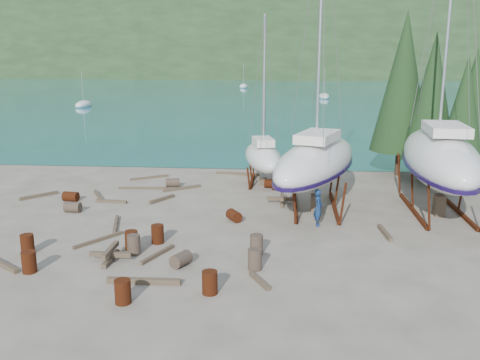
# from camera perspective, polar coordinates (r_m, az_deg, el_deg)

# --- Properties ---
(ground) EXTENTS (600.00, 600.00, 0.00)m
(ground) POSITION_cam_1_polar(r_m,az_deg,el_deg) (26.21, -1.80, -5.85)
(ground) COLOR #5D5849
(ground) RESTS_ON ground
(bay_water) EXTENTS (700.00, 700.00, 0.00)m
(bay_water) POSITION_cam_1_polar(r_m,az_deg,el_deg) (339.67, 4.64, 11.97)
(bay_water) COLOR #176473
(bay_water) RESTS_ON ground
(far_hill) EXTENTS (800.00, 360.00, 110.00)m
(far_hill) POSITION_cam_1_polar(r_m,az_deg,el_deg) (344.67, 4.65, 11.99)
(far_hill) COLOR #1E3018
(far_hill) RESTS_ON ground
(far_house_left) EXTENTS (6.60, 5.60, 5.60)m
(far_house_left) POSITION_cam_1_polar(r_m,az_deg,el_deg) (223.68, -11.56, 11.73)
(far_house_left) COLOR beige
(far_house_left) RESTS_ON ground
(far_house_center) EXTENTS (6.60, 5.60, 5.60)m
(far_house_center) POSITION_cam_1_polar(r_m,az_deg,el_deg) (215.85, -1.09, 11.94)
(far_house_center) COLOR beige
(far_house_center) RESTS_ON ground
(far_house_right) EXTENTS (6.60, 5.60, 5.60)m
(far_house_right) POSITION_cam_1_polar(r_m,az_deg,el_deg) (216.32, 12.48, 11.64)
(far_house_right) COLOR beige
(far_house_right) RESTS_ON ground
(cypress_near_right) EXTENTS (3.60, 3.60, 10.00)m
(cypress_near_right) POSITION_cam_1_polar(r_m,az_deg,el_deg) (37.88, 19.79, 8.33)
(cypress_near_right) COLOR black
(cypress_near_right) RESTS_ON ground
(cypress_mid_right) EXTENTS (3.06, 3.06, 8.50)m
(cypress_mid_right) POSITION_cam_1_polar(r_m,az_deg,el_deg) (36.46, 22.75, 6.53)
(cypress_mid_right) COLOR black
(cypress_mid_right) RESTS_ON ground
(cypress_back_left) EXTENTS (4.14, 4.14, 11.50)m
(cypress_back_left) POSITION_cam_1_polar(r_m,az_deg,el_deg) (39.42, 17.03, 9.98)
(cypress_back_left) COLOR black
(cypress_back_left) RESTS_ON ground
(cypress_far_right) EXTENTS (3.24, 3.24, 9.00)m
(cypress_far_right) POSITION_cam_1_polar(r_m,az_deg,el_deg) (39.73, 23.59, 7.37)
(cypress_far_right) COLOR black
(cypress_far_right) RESTS_ON ground
(moored_boat_left) EXTENTS (2.00, 5.00, 6.05)m
(moored_boat_left) POSITION_cam_1_polar(r_m,az_deg,el_deg) (91.13, -16.35, 7.72)
(moored_boat_left) COLOR silver
(moored_boat_left) RESTS_ON ground
(moored_boat_mid) EXTENTS (2.00, 5.00, 6.05)m
(moored_boat_mid) POSITION_cam_1_polar(r_m,az_deg,el_deg) (105.11, 8.96, 8.79)
(moored_boat_mid) COLOR silver
(moored_boat_mid) RESTS_ON ground
(moored_boat_far) EXTENTS (2.00, 5.00, 6.05)m
(moored_boat_far) POSITION_cam_1_polar(r_m,az_deg,el_deg) (135.25, 0.38, 9.96)
(moored_boat_far) COLOR silver
(moored_boat_far) RESTS_ON ground
(large_sailboat_near) EXTENTS (6.62, 11.25, 17.05)m
(large_sailboat_near) POSITION_cam_1_polar(r_m,az_deg,el_deg) (30.09, 8.14, 1.99)
(large_sailboat_near) COLOR silver
(large_sailboat_near) RESTS_ON ground
(large_sailboat_far) EXTENTS (4.39, 12.30, 19.09)m
(large_sailboat_far) POSITION_cam_1_polar(r_m,az_deg,el_deg) (30.98, 20.57, 2.28)
(large_sailboat_far) COLOR silver
(large_sailboat_far) RESTS_ON ground
(small_sailboat_shore) EXTENTS (3.69, 7.23, 11.06)m
(small_sailboat_shore) POSITION_cam_1_polar(r_m,az_deg,el_deg) (35.96, 2.49, 2.49)
(small_sailboat_shore) COLOR silver
(small_sailboat_shore) RESTS_ON ground
(worker) EXTENTS (0.48, 0.72, 1.93)m
(worker) POSITION_cam_1_polar(r_m,az_deg,el_deg) (27.53, 8.35, -2.93)
(worker) COLOR navy
(worker) RESTS_ON ground
(drum_0) EXTENTS (0.58, 0.58, 0.88)m
(drum_0) POSITION_cam_1_polar(r_m,az_deg,el_deg) (25.47, -21.73, -6.37)
(drum_0) COLOR #50270D
(drum_0) RESTS_ON ground
(drum_1) EXTENTS (0.92, 1.05, 0.58)m
(drum_1) POSITION_cam_1_polar(r_m,az_deg,el_deg) (22.56, -6.31, -8.41)
(drum_1) COLOR #2D2823
(drum_1) RESTS_ON ground
(drum_2) EXTENTS (0.94, 0.68, 0.58)m
(drum_2) POSITION_cam_1_polar(r_m,az_deg,el_deg) (33.44, -17.61, -1.69)
(drum_2) COLOR #50270D
(drum_2) RESTS_ON ground
(drum_3) EXTENTS (0.58, 0.58, 0.88)m
(drum_3) POSITION_cam_1_polar(r_m,az_deg,el_deg) (19.70, -12.39, -11.55)
(drum_3) COLOR #50270D
(drum_3) RESTS_ON ground
(drum_4) EXTENTS (0.96, 0.72, 0.58)m
(drum_4) POSITION_cam_1_polar(r_m,az_deg,el_deg) (35.00, 3.38, -0.40)
(drum_4) COLOR #50270D
(drum_4) RESTS_ON ground
(drum_5) EXTENTS (0.58, 0.58, 0.88)m
(drum_5) POSITION_cam_1_polar(r_m,az_deg,el_deg) (23.67, 1.77, -6.87)
(drum_5) COLOR #2D2823
(drum_5) RESTS_ON ground
(drum_6) EXTENTS (0.95, 1.05, 0.58)m
(drum_6) POSITION_cam_1_polar(r_m,az_deg,el_deg) (28.18, -0.64, -3.82)
(drum_6) COLOR #50270D
(drum_6) RESTS_ON ground
(drum_7) EXTENTS (0.58, 0.58, 0.88)m
(drum_7) POSITION_cam_1_polar(r_m,az_deg,el_deg) (19.99, -3.24, -10.86)
(drum_7) COLOR #50270D
(drum_7) RESTS_ON ground
(drum_9) EXTENTS (0.97, 0.72, 0.58)m
(drum_9) POSITION_cam_1_polar(r_m,az_deg,el_deg) (35.52, -7.20, -0.28)
(drum_9) COLOR #2D2823
(drum_9) RESTS_ON ground
(drum_10) EXTENTS (0.58, 0.58, 0.88)m
(drum_10) POSITION_cam_1_polar(r_m,az_deg,el_deg) (25.24, -8.78, -5.72)
(drum_10) COLOR #50270D
(drum_10) RESTS_ON ground
(drum_13) EXTENTS (0.58, 0.58, 0.88)m
(drum_13) POSITION_cam_1_polar(r_m,az_deg,el_deg) (23.37, -21.58, -8.14)
(drum_13) COLOR #50270D
(drum_13) RESTS_ON ground
(drum_14) EXTENTS (0.58, 0.58, 0.88)m
(drum_14) POSITION_cam_1_polar(r_m,az_deg,el_deg) (24.64, -11.51, -6.32)
(drum_14) COLOR #50270D
(drum_14) RESTS_ON ground
(drum_15) EXTENTS (0.92, 0.64, 0.58)m
(drum_15) POSITION_cam_1_polar(r_m,az_deg,el_deg) (31.12, -17.41, -2.78)
(drum_15) COLOR #2D2823
(drum_15) RESTS_ON ground
(drum_16) EXTENTS (0.58, 0.58, 0.88)m
(drum_16) POSITION_cam_1_polar(r_m,az_deg,el_deg) (24.08, -11.26, -6.78)
(drum_16) COLOR #2D2823
(drum_16) RESTS_ON ground
(drum_17) EXTENTS (0.58, 0.58, 0.88)m
(drum_17) POSITION_cam_1_polar(r_m,az_deg,el_deg) (22.05, 1.61, -8.45)
(drum_17) COLOR #2D2823
(drum_17) RESTS_ON ground
(timber_0) EXTENTS (2.39, 1.57, 0.14)m
(timber_0) POSITION_cam_1_polar(r_m,az_deg,el_deg) (38.19, -9.64, 0.27)
(timber_0) COLOR brown
(timber_0) RESTS_ON ground
(timber_1) EXTENTS (0.39, 2.14, 0.19)m
(timber_1) POSITION_cam_1_polar(r_m,az_deg,el_deg) (27.13, 15.19, -5.43)
(timber_1) COLOR brown
(timber_1) RESTS_ON ground
(timber_2) EXTENTS (1.73, 1.95, 0.19)m
(timber_2) POSITION_cam_1_polar(r_m,az_deg,el_deg) (35.07, -20.66, -1.57)
(timber_2) COLOR brown
(timber_2) RESTS_ON ground
(timber_3) EXTENTS (1.71, 2.41, 0.15)m
(timber_3) POSITION_cam_1_polar(r_m,az_deg,el_deg) (26.15, -14.83, -6.19)
(timber_3) COLOR brown
(timber_3) RESTS_ON ground
(timber_4) EXTENTS (1.95, 0.37, 0.17)m
(timber_4) POSITION_cam_1_polar(r_m,az_deg,el_deg) (32.49, -13.57, -2.23)
(timber_4) COLOR brown
(timber_4) RESTS_ON ground
(timber_5) EXTENTS (1.03, 2.24, 0.16)m
(timber_5) POSITION_cam_1_polar(r_m,az_deg,el_deg) (23.80, -8.80, -7.84)
(timber_5) COLOR brown
(timber_5) RESTS_ON ground
(timber_6) EXTENTS (1.81, 0.44, 0.19)m
(timber_6) POSITION_cam_1_polar(r_m,az_deg,el_deg) (38.54, 0.74, 0.62)
(timber_6) COLOR brown
(timber_6) RESTS_ON ground
(timber_7) EXTENTS (0.91, 1.50, 0.17)m
(timber_7) POSITION_cam_1_polar(r_m,az_deg,el_deg) (20.99, 2.08, -10.67)
(timber_7) COLOR brown
(timber_7) RESTS_ON ground
(timber_8) EXTENTS (1.20, 1.86, 0.19)m
(timber_8) POSITION_cam_1_polar(r_m,az_deg,el_deg) (32.38, -8.35, -2.03)
(timber_8) COLOR brown
(timber_8) RESTS_ON ground
(timber_9) EXTENTS (2.20, 0.47, 0.15)m
(timber_9) POSITION_cam_1_polar(r_m,az_deg,el_deg) (38.91, -1.02, 0.71)
(timber_9) COLOR brown
(timber_9) RESTS_ON ground
(timber_10) EXTENTS (2.24, 1.72, 0.16)m
(timber_10) POSITION_cam_1_polar(r_m,az_deg,el_deg) (34.83, -6.20, -0.88)
(timber_10) COLOR brown
(timber_10) RESTS_ON ground
(timber_11) EXTENTS (0.82, 2.61, 0.15)m
(timber_11) POSITION_cam_1_polar(r_m,az_deg,el_deg) (28.29, -13.11, -4.57)
(timber_11) COLOR brown
(timber_11) RESTS_ON ground
(timber_14) EXTENTS (2.19, 1.64, 0.18)m
(timber_14) POSITION_cam_1_polar(r_m,az_deg,el_deg) (24.61, -24.10, -8.16)
(timber_14) COLOR brown
(timber_14) RESTS_ON ground
(timber_15) EXTENTS (3.22, 0.29, 0.15)m
(timber_15) POSITION_cam_1_polar(r_m,az_deg,el_deg) (35.26, -10.32, -0.86)
(timber_15) COLOR brown
(timber_15) RESTS_ON ground
(timber_16) EXTENTS (2.87, 0.29, 0.23)m
(timber_16) POSITION_cam_1_polar(r_m,az_deg,el_deg) (21.18, -10.23, -10.57)
(timber_16) COLOR brown
(timber_16) RESTS_ON ground
(timber_17) EXTENTS (1.44, 2.41, 0.16)m
(timber_17) POSITION_cam_1_polar(r_m,az_deg,el_deg) (33.93, -14.85, -1.65)
(timber_17) COLOR brown
(timber_17) RESTS_ON ground
(timber_pile_fore) EXTENTS (1.80, 1.80, 0.60)m
(timber_pile_fore) POSITION_cam_1_polar(r_m,az_deg,el_deg) (23.57, -13.66, -7.72)
(timber_pile_fore) COLOR brown
(timber_pile_fore) RESTS_ON ground
(timber_pile_aft) EXTENTS (1.80, 1.80, 0.60)m
(timber_pile_aft) POSITION_cam_1_polar(r_m,az_deg,el_deg) (31.44, 4.50, -2.01)
(timber_pile_aft) COLOR brown
(timber_pile_aft) RESTS_ON ground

